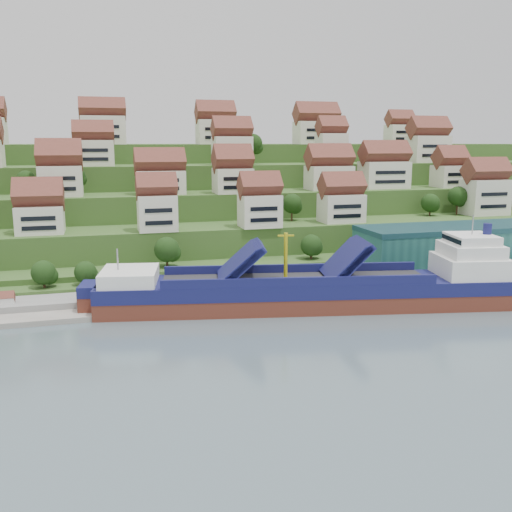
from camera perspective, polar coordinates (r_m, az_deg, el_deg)
name	(u,v)px	position (r m, az deg, el deg)	size (l,w,h in m)	color
ground	(300,309)	(111.26, 4.45, -5.27)	(300.00, 300.00, 0.00)	slate
quay	(361,279)	(131.94, 10.43, -2.29)	(180.00, 14.00, 2.20)	gray
hillside	(203,201)	(208.03, -5.29, 5.46)	(260.00, 128.00, 31.00)	#2D4C1E
hillside_village	(226,167)	(166.00, -3.06, 8.92)	(159.12, 62.83, 28.68)	silver
hillside_trees	(223,206)	(146.74, -3.29, 5.01)	(139.59, 62.06, 31.19)	#1E3F15
warehouse	(478,245)	(148.97, 21.32, 1.07)	(60.00, 15.00, 10.00)	#215A52
flagpole	(364,259)	(125.51, 10.74, -0.29)	(1.28, 0.16, 8.00)	gray
cargo_ship	(317,291)	(111.69, 6.17, -3.46)	(80.55, 26.56, 17.68)	maroon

